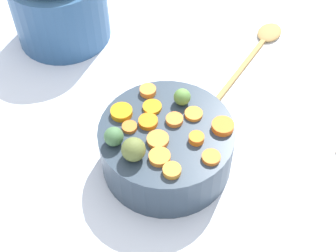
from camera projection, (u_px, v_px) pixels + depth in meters
name	position (u px, v px, depth m)	size (l,w,h in m)	color
tabletop	(166.00, 158.00, 0.87)	(2.40, 2.40, 0.02)	silver
serving_bowl_carrots	(168.00, 147.00, 0.82)	(0.23, 0.23, 0.09)	#2C3A49
metal_pot	(60.00, 8.00, 1.02)	(0.20, 0.20, 0.15)	#2B517C
carrot_slice_0	(130.00, 127.00, 0.78)	(0.03, 0.03, 0.01)	orange
carrot_slice_1	(122.00, 112.00, 0.80)	(0.04, 0.04, 0.01)	orange
carrot_slice_2	(158.00, 140.00, 0.77)	(0.04, 0.04, 0.01)	orange
carrot_slice_3	(173.00, 170.00, 0.73)	(0.03, 0.03, 0.01)	orange
carrot_slice_4	(223.00, 126.00, 0.78)	(0.04, 0.04, 0.01)	orange
carrot_slice_5	(194.00, 114.00, 0.80)	(0.03, 0.03, 0.01)	orange
carrot_slice_6	(174.00, 118.00, 0.79)	(0.03, 0.03, 0.01)	orange
carrot_slice_7	(160.00, 157.00, 0.74)	(0.03, 0.03, 0.01)	orange
carrot_slice_8	(152.00, 107.00, 0.81)	(0.03, 0.03, 0.01)	orange
carrot_slice_9	(196.00, 138.00, 0.77)	(0.02, 0.02, 0.01)	orange
carrot_slice_10	(211.00, 157.00, 0.74)	(0.03, 0.03, 0.01)	orange
carrot_slice_11	(148.00, 120.00, 0.79)	(0.03, 0.03, 0.01)	orange
carrot_slice_12	(148.00, 91.00, 0.83)	(0.03, 0.03, 0.01)	orange
brussels_sprout_0	(182.00, 97.00, 0.81)	(0.03, 0.03, 0.03)	#59873D
brussels_sprout_1	(134.00, 149.00, 0.73)	(0.04, 0.04, 0.04)	#606D35
brussels_sprout_2	(114.00, 137.00, 0.75)	(0.03, 0.03, 0.03)	#436D41
wooden_spoon	(259.00, 45.00, 1.05)	(0.27, 0.22, 0.01)	#A78046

